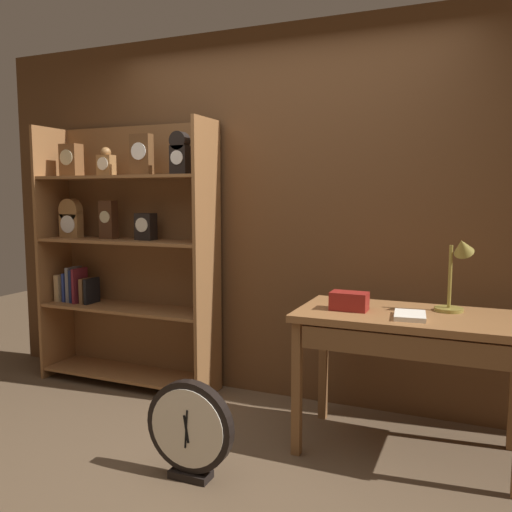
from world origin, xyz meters
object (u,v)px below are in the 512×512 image
at_px(bookshelf, 125,252).
at_px(workbench, 408,332).
at_px(desk_lamp, 457,269).
at_px(toolbox_small, 349,301).
at_px(round_clock_large, 190,429).
at_px(open_repair_manual, 410,316).

bearing_deg(bookshelf, workbench, -9.77).
xyz_separation_m(bookshelf, desk_lamp, (2.38, -0.23, 0.03)).
xyz_separation_m(workbench, toolbox_small, (-0.32, -0.02, 0.15)).
bearing_deg(round_clock_large, toolbox_small, 46.11).
bearing_deg(open_repair_manual, desk_lamp, 39.55).
height_order(workbench, desk_lamp, desk_lamp).
xyz_separation_m(bookshelf, toolbox_small, (1.83, -0.39, -0.16)).
distance_m(desk_lamp, open_repair_manual, 0.39).
distance_m(workbench, open_repair_manual, 0.14).
bearing_deg(toolbox_small, workbench, 4.03).
distance_m(workbench, desk_lamp, 0.44).
height_order(workbench, round_clock_large, workbench).
height_order(bookshelf, round_clock_large, bookshelf).
bearing_deg(toolbox_small, bookshelf, 167.86).
distance_m(toolbox_small, round_clock_large, 1.11).
relative_size(bookshelf, desk_lamp, 4.51).
relative_size(open_repair_manual, round_clock_large, 0.43).
relative_size(workbench, desk_lamp, 2.78).
bearing_deg(toolbox_small, round_clock_large, -133.89).
height_order(bookshelf, desk_lamp, bookshelf).
xyz_separation_m(toolbox_small, round_clock_large, (-0.65, -0.68, -0.59)).
bearing_deg(open_repair_manual, round_clock_large, -155.10).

